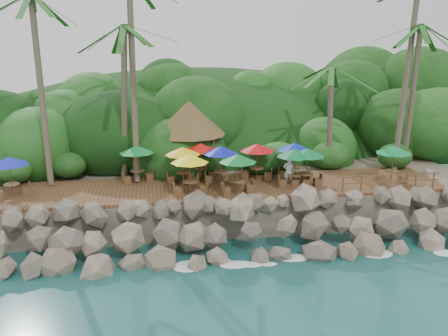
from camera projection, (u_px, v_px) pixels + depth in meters
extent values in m
plane|color=#19514F|center=(242.00, 267.00, 23.45)|extent=(140.00, 140.00, 0.00)
cube|color=gray|center=(205.00, 164.00, 38.46)|extent=(32.00, 25.20, 2.10)
ellipsoid|color=#143811|center=(197.00, 155.00, 45.89)|extent=(44.80, 28.00, 15.40)
cube|color=brown|center=(224.00, 188.00, 28.61)|extent=(26.00, 5.00, 0.20)
ellipsoid|color=white|center=(51.00, 277.00, 22.44)|extent=(1.20, 0.80, 0.06)
ellipsoid|color=white|center=(117.00, 272.00, 22.87)|extent=(1.20, 0.80, 0.06)
ellipsoid|color=white|center=(180.00, 268.00, 23.30)|extent=(1.20, 0.80, 0.06)
ellipsoid|color=white|center=(241.00, 264.00, 23.73)|extent=(1.20, 0.80, 0.06)
ellipsoid|color=white|center=(300.00, 260.00, 24.16)|extent=(1.20, 0.80, 0.06)
ellipsoid|color=white|center=(357.00, 256.00, 24.59)|extent=(1.20, 0.80, 0.06)
ellipsoid|color=white|center=(412.00, 252.00, 25.02)|extent=(1.20, 0.80, 0.06)
cylinder|color=brown|center=(41.00, 93.00, 27.83)|extent=(0.82, 1.78, 10.81)
cylinder|color=brown|center=(133.00, 81.00, 28.53)|extent=(0.38, 2.17, 12.01)
cylinder|color=brown|center=(124.00, 104.00, 29.28)|extent=(0.99, 1.45, 9.16)
ellipsoid|color=#23601E|center=(120.00, 25.00, 28.08)|extent=(6.00, 6.00, 2.40)
cylinder|color=brown|center=(330.00, 119.00, 31.36)|extent=(0.81, 0.79, 6.74)
ellipsoid|color=#23601E|center=(333.00, 67.00, 30.49)|extent=(6.00, 6.00, 2.40)
cylinder|color=brown|center=(406.00, 78.00, 31.01)|extent=(1.57, 1.54, 11.95)
cylinder|color=brown|center=(412.00, 99.00, 31.49)|extent=(0.60, 1.17, 9.25)
ellipsoid|color=#23601E|center=(419.00, 25.00, 30.29)|extent=(6.00, 6.00, 2.40)
cylinder|color=brown|center=(169.00, 158.00, 30.21)|extent=(0.16, 0.16, 2.40)
cylinder|color=brown|center=(214.00, 157.00, 30.61)|extent=(0.16, 0.16, 2.40)
cylinder|color=brown|center=(168.00, 148.00, 32.89)|extent=(0.16, 0.16, 2.40)
cylinder|color=brown|center=(208.00, 147.00, 33.29)|extent=(0.16, 0.16, 2.40)
cone|color=brown|center=(189.00, 118.00, 31.15)|extent=(4.73, 4.73, 2.20)
cylinder|color=brown|center=(190.00, 188.00, 26.93)|extent=(0.08, 0.08, 0.75)
cylinder|color=brown|center=(190.00, 181.00, 26.83)|extent=(0.85, 0.85, 0.05)
cylinder|color=brown|center=(190.00, 175.00, 26.73)|extent=(0.05, 0.05, 2.22)
cone|color=yellow|center=(190.00, 159.00, 26.48)|extent=(2.12, 2.12, 0.45)
cube|color=brown|center=(178.00, 192.00, 26.77)|extent=(0.48, 0.48, 0.46)
cube|color=brown|center=(203.00, 189.00, 27.16)|extent=(0.48, 0.48, 0.46)
cylinder|color=brown|center=(12.00, 191.00, 26.42)|extent=(0.08, 0.08, 0.75)
cylinder|color=brown|center=(12.00, 184.00, 26.32)|extent=(0.85, 0.85, 0.05)
cylinder|color=brown|center=(11.00, 178.00, 26.23)|extent=(0.05, 0.05, 2.22)
cone|color=#0D15AF|center=(9.00, 161.00, 25.98)|extent=(2.12, 2.12, 0.45)
cube|color=brown|center=(26.00, 191.00, 26.81)|extent=(0.56, 0.56, 0.46)
cylinder|color=brown|center=(306.00, 180.00, 28.41)|extent=(0.08, 0.08, 0.75)
cylinder|color=brown|center=(306.00, 174.00, 28.31)|extent=(0.85, 0.85, 0.05)
cylinder|color=brown|center=(307.00, 168.00, 28.22)|extent=(0.05, 0.05, 2.22)
cone|color=#0B692E|center=(307.00, 152.00, 27.97)|extent=(2.12, 2.12, 0.45)
cube|color=brown|center=(294.00, 183.00, 28.34)|extent=(0.43, 0.43, 0.46)
cube|color=brown|center=(317.00, 182.00, 28.55)|extent=(0.43, 0.43, 0.46)
cylinder|color=brown|center=(138.00, 177.00, 29.16)|extent=(0.08, 0.08, 0.75)
cylinder|color=brown|center=(137.00, 170.00, 29.06)|extent=(0.85, 0.85, 0.05)
cylinder|color=brown|center=(137.00, 165.00, 28.96)|extent=(0.05, 0.05, 2.22)
cone|color=#0D7C30|center=(136.00, 149.00, 28.71)|extent=(2.12, 2.12, 0.45)
cube|color=brown|center=(127.00, 180.00, 28.87)|extent=(0.54, 0.54, 0.46)
cube|color=brown|center=(149.00, 177.00, 29.51)|extent=(0.54, 0.54, 0.46)
cylinder|color=brown|center=(391.00, 177.00, 29.09)|extent=(0.08, 0.08, 0.75)
cylinder|color=brown|center=(392.00, 171.00, 28.99)|extent=(0.85, 0.85, 0.05)
cylinder|color=brown|center=(392.00, 165.00, 28.90)|extent=(0.05, 0.05, 2.22)
cone|color=#0D7B3A|center=(394.00, 150.00, 28.65)|extent=(2.12, 2.12, 0.45)
cube|color=brown|center=(379.00, 179.00, 29.19)|extent=(0.51, 0.51, 0.46)
cube|color=brown|center=(403.00, 179.00, 29.06)|extent=(0.51, 0.51, 0.46)
cylinder|color=brown|center=(221.00, 178.00, 28.97)|extent=(0.08, 0.08, 0.75)
cylinder|color=brown|center=(221.00, 171.00, 28.87)|extent=(0.85, 0.85, 0.05)
cylinder|color=brown|center=(221.00, 166.00, 28.78)|extent=(0.05, 0.05, 2.22)
cone|color=#0D13AD|center=(221.00, 150.00, 28.53)|extent=(2.12, 2.12, 0.45)
cube|color=brown|center=(209.00, 180.00, 29.02)|extent=(0.49, 0.49, 0.46)
cube|color=brown|center=(232.00, 180.00, 28.99)|extent=(0.49, 0.49, 0.46)
cylinder|color=brown|center=(238.00, 187.00, 27.03)|extent=(0.08, 0.08, 0.75)
cylinder|color=brown|center=(238.00, 181.00, 26.93)|extent=(0.85, 0.85, 0.05)
cylinder|color=brown|center=(238.00, 175.00, 26.84)|extent=(0.05, 0.05, 2.22)
cone|color=#0C6F2A|center=(238.00, 158.00, 26.59)|extent=(2.12, 2.12, 0.45)
cube|color=brown|center=(226.00, 191.00, 26.81)|extent=(0.51, 0.51, 0.46)
cube|color=brown|center=(249.00, 188.00, 27.33)|extent=(0.51, 0.51, 0.46)
cylinder|color=brown|center=(294.00, 173.00, 29.87)|extent=(0.08, 0.08, 0.75)
cylinder|color=brown|center=(294.00, 167.00, 29.77)|extent=(0.85, 0.85, 0.05)
cylinder|color=brown|center=(294.00, 162.00, 29.68)|extent=(0.05, 0.05, 2.22)
cone|color=#0D24B5|center=(295.00, 147.00, 29.43)|extent=(2.12, 2.12, 0.45)
cube|color=brown|center=(282.00, 175.00, 29.95)|extent=(0.51, 0.51, 0.46)
cube|color=brown|center=(305.00, 176.00, 29.85)|extent=(0.51, 0.51, 0.46)
cylinder|color=brown|center=(183.00, 179.00, 28.75)|extent=(0.08, 0.08, 0.75)
cylinder|color=brown|center=(183.00, 172.00, 28.65)|extent=(0.85, 0.85, 0.05)
cylinder|color=brown|center=(183.00, 167.00, 28.56)|extent=(0.05, 0.05, 2.22)
cone|color=yellow|center=(183.00, 151.00, 28.31)|extent=(2.12, 2.12, 0.45)
cube|color=brown|center=(172.00, 180.00, 28.90)|extent=(0.53, 0.53, 0.46)
cube|color=brown|center=(195.00, 181.00, 28.68)|extent=(0.53, 0.53, 0.46)
cylinder|color=brown|center=(257.00, 174.00, 29.68)|extent=(0.08, 0.08, 0.75)
cylinder|color=brown|center=(257.00, 168.00, 29.58)|extent=(0.85, 0.85, 0.05)
cylinder|color=brown|center=(257.00, 163.00, 29.49)|extent=(0.05, 0.05, 2.22)
cone|color=#B90B0E|center=(257.00, 147.00, 29.24)|extent=(2.12, 2.12, 0.45)
cube|color=brown|center=(245.00, 176.00, 29.81)|extent=(0.52, 0.52, 0.46)
cube|color=brown|center=(268.00, 177.00, 29.63)|extent=(0.52, 0.52, 0.46)
cylinder|color=brown|center=(294.00, 181.00, 28.28)|extent=(0.08, 0.08, 0.75)
cylinder|color=brown|center=(294.00, 175.00, 28.18)|extent=(0.85, 0.85, 0.05)
cylinder|color=brown|center=(294.00, 169.00, 28.09)|extent=(0.05, 0.05, 2.22)
cone|color=#0B6A2E|center=(295.00, 153.00, 27.84)|extent=(2.12, 2.12, 0.45)
cube|color=brown|center=(282.00, 184.00, 28.21)|extent=(0.43, 0.43, 0.46)
cube|color=brown|center=(305.00, 183.00, 28.43)|extent=(0.43, 0.43, 0.46)
cylinder|color=brown|center=(201.00, 174.00, 29.78)|extent=(0.08, 0.08, 0.75)
cylinder|color=brown|center=(201.00, 168.00, 29.68)|extent=(0.85, 0.85, 0.05)
cylinder|color=brown|center=(201.00, 162.00, 29.59)|extent=(0.05, 0.05, 2.22)
cone|color=red|center=(200.00, 147.00, 29.34)|extent=(2.12, 2.12, 0.45)
cube|color=brown|center=(189.00, 176.00, 29.69)|extent=(0.44, 0.44, 0.46)
cube|color=brown|center=(212.00, 175.00, 29.95)|extent=(0.44, 0.44, 0.46)
cylinder|color=brown|center=(343.00, 185.00, 27.13)|extent=(0.10, 0.10, 1.00)
cylinder|color=brown|center=(361.00, 184.00, 27.28)|extent=(0.10, 0.10, 1.00)
cylinder|color=brown|center=(380.00, 183.00, 27.44)|extent=(0.10, 0.10, 1.00)
cylinder|color=brown|center=(398.00, 182.00, 27.60)|extent=(0.10, 0.10, 1.00)
cylinder|color=brown|center=(416.00, 181.00, 27.76)|extent=(0.10, 0.10, 1.00)
cylinder|color=brown|center=(433.00, 180.00, 27.91)|extent=(0.10, 0.10, 1.00)
cube|color=brown|center=(390.00, 175.00, 27.40)|extent=(6.10, 0.06, 0.06)
cube|color=brown|center=(389.00, 182.00, 27.51)|extent=(6.10, 0.06, 0.06)
imported|color=silver|center=(289.00, 172.00, 28.30)|extent=(0.72, 0.55, 1.79)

